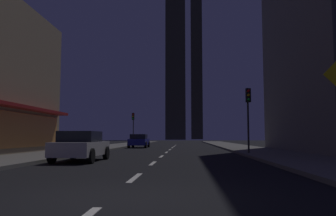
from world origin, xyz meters
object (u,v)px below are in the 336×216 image
(car_parked_near, at_px, (81,146))
(car_parked_far, at_px, (139,141))
(traffic_light_far_left, at_px, (133,121))
(street_lamp_right, at_px, (308,14))
(traffic_light_near_right, at_px, (248,106))
(fire_hydrant_far_left, at_px, (96,146))

(car_parked_near, relative_size, car_parked_far, 1.00)
(traffic_light_far_left, distance_m, street_lamp_right, 35.02)
(car_parked_far, height_order, traffic_light_far_left, traffic_light_far_left)
(car_parked_near, xyz_separation_m, car_parked_far, (0.00, 19.95, 0.00))
(car_parked_far, bearing_deg, traffic_light_far_left, 103.65)
(traffic_light_near_right, distance_m, traffic_light_far_left, 24.64)
(car_parked_near, relative_size, street_lamp_right, 0.64)
(street_lamp_right, bearing_deg, fire_hydrant_far_left, 124.12)
(car_parked_far, height_order, fire_hydrant_far_left, car_parked_far)
(car_parked_near, relative_size, traffic_light_near_right, 1.01)
(fire_hydrant_far_left, bearing_deg, car_parked_far, 75.30)
(street_lamp_right, bearing_deg, car_parked_far, 109.46)
(car_parked_far, relative_size, fire_hydrant_far_left, 6.48)
(car_parked_near, height_order, fire_hydrant_far_left, car_parked_near)
(traffic_light_near_right, height_order, traffic_light_far_left, same)
(traffic_light_near_right, bearing_deg, fire_hydrant_far_left, 154.44)
(car_parked_near, xyz_separation_m, fire_hydrant_far_left, (-2.30, 11.18, -0.29))
(traffic_light_near_right, relative_size, street_lamp_right, 0.64)
(fire_hydrant_far_left, bearing_deg, traffic_light_near_right, -25.56)
(traffic_light_near_right, xyz_separation_m, street_lamp_right, (-0.12, -11.19, 1.87))
(car_parked_far, distance_m, street_lamp_right, 27.30)
(fire_hydrant_far_left, distance_m, traffic_light_far_left, 16.82)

